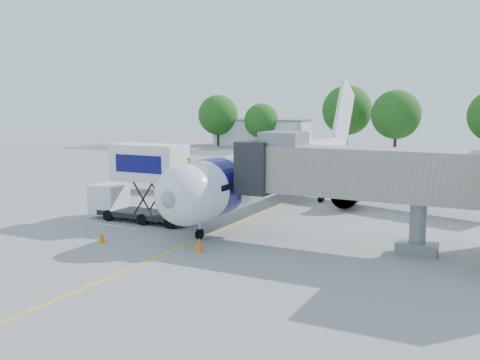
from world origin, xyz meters
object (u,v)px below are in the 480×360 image
at_px(catering_hiloader, 142,183).
at_px(ground_tug, 188,271).
at_px(aircraft, 285,168).
at_px(jet_bridge, 339,172).

xyz_separation_m(catering_hiloader, ground_tug, (10.45, -10.26, -1.99)).
relative_size(aircraft, ground_tug, 9.19).
xyz_separation_m(jet_bridge, catering_hiloader, (-14.26, -0.00, -1.58)).
bearing_deg(jet_bridge, catering_hiloader, -179.99).
distance_m(aircraft, jet_bridge, 13.77).
height_order(aircraft, ground_tug, aircraft).
xyz_separation_m(aircraft, jet_bridge, (7.99, -11.12, 1.39)).
bearing_deg(catering_hiloader, aircraft, 60.59).
relative_size(jet_bridge, ground_tug, 3.38).
relative_size(aircraft, catering_hiloader, 4.44).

